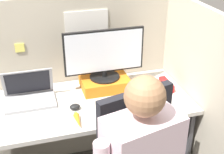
{
  "coord_description": "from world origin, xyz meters",
  "views": [
    {
      "loc": [
        -0.33,
        -1.46,
        1.85
      ],
      "look_at": [
        0.14,
        0.16,
        0.97
      ],
      "focal_mm": 50.0,
      "sensor_mm": 36.0,
      "label": 1
    }
  ],
  "objects_px": {
    "monitor": "(104,54)",
    "stapler": "(166,85)",
    "laptop": "(30,96)",
    "carrot_toy": "(78,121)",
    "paper_box": "(105,82)"
  },
  "relations": [
    {
      "from": "monitor",
      "to": "stapler",
      "type": "xyz_separation_m",
      "value": [
        0.43,
        -0.13,
        -0.24
      ]
    },
    {
      "from": "laptop",
      "to": "carrot_toy",
      "type": "relative_size",
      "value": 2.07
    },
    {
      "from": "monitor",
      "to": "carrot_toy",
      "type": "xyz_separation_m",
      "value": [
        -0.27,
        -0.39,
        -0.25
      ]
    },
    {
      "from": "paper_box",
      "to": "laptop",
      "type": "height_order",
      "value": "laptop"
    },
    {
      "from": "monitor",
      "to": "stapler",
      "type": "relative_size",
      "value": 3.36
    },
    {
      "from": "laptop",
      "to": "carrot_toy",
      "type": "bearing_deg",
      "value": -51.65
    },
    {
      "from": "paper_box",
      "to": "monitor",
      "type": "xyz_separation_m",
      "value": [
        0.0,
        0.0,
        0.22
      ]
    },
    {
      "from": "paper_box",
      "to": "monitor",
      "type": "height_order",
      "value": "monitor"
    },
    {
      "from": "monitor",
      "to": "paper_box",
      "type": "bearing_deg",
      "value": -90.0
    },
    {
      "from": "laptop",
      "to": "stapler",
      "type": "bearing_deg",
      "value": -4.78
    },
    {
      "from": "monitor",
      "to": "laptop",
      "type": "relative_size",
      "value": 1.71
    },
    {
      "from": "monitor",
      "to": "laptop",
      "type": "height_order",
      "value": "monitor"
    },
    {
      "from": "stapler",
      "to": "carrot_toy",
      "type": "xyz_separation_m",
      "value": [
        -0.7,
        -0.26,
        -0.01
      ]
    },
    {
      "from": "stapler",
      "to": "monitor",
      "type": "bearing_deg",
      "value": 162.93
    },
    {
      "from": "monitor",
      "to": "carrot_toy",
      "type": "relative_size",
      "value": 3.54
    }
  ]
}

